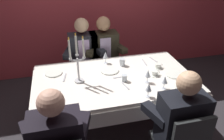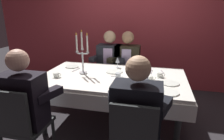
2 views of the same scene
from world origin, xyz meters
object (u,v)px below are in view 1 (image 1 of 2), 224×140
at_px(seated_diner_1, 83,51).
at_px(seated_diner_3, 182,120).
at_px(dining_table, 114,86).
at_px(dinner_plate_0, 109,70).
at_px(coffee_cup_2, 158,66).
at_px(coffee_cup_0, 155,73).
at_px(water_tumbler_1, 124,78).
at_px(dinner_plate_3, 54,73).
at_px(wine_glass_3, 149,88).
at_px(coffee_cup_1, 55,94).
at_px(dinner_plate_2, 174,74).
at_px(wine_glass_0, 148,74).
at_px(water_tumbler_0, 122,62).
at_px(seated_diner_2, 104,49).
at_px(wine_glass_1, 165,80).
at_px(wine_glass_2, 106,55).
at_px(dinner_plate_1, 184,87).
at_px(candelabra, 78,63).

height_order(seated_diner_1, seated_diner_3, same).
height_order(dining_table, dinner_plate_0, dinner_plate_0).
bearing_deg(coffee_cup_2, coffee_cup_0, -125.10).
distance_m(water_tumbler_1, seated_diner_1, 1.06).
height_order(dinner_plate_3, seated_diner_3, seated_diner_3).
distance_m(wine_glass_3, coffee_cup_1, 0.99).
distance_m(dinner_plate_2, seated_diner_1, 1.41).
bearing_deg(wine_glass_0, dinner_plate_3, 155.99).
relative_size(dining_table, wine_glass_3, 11.83).
height_order(water_tumbler_1, seated_diner_1, seated_diner_1).
bearing_deg(dinner_plate_2, dining_table, 171.19).
height_order(coffee_cup_0, coffee_cup_1, same).
distance_m(wine_glass_0, seated_diner_3, 0.70).
distance_m(wine_glass_0, coffee_cup_1, 1.05).
relative_size(dinner_plate_2, seated_diner_3, 0.18).
relative_size(wine_glass_0, water_tumbler_0, 1.69).
distance_m(dining_table, seated_diner_2, 0.90).
bearing_deg(wine_glass_1, seated_diner_3, -96.39).
bearing_deg(dining_table, wine_glass_2, 92.59).
xyz_separation_m(dinner_plate_2, water_tumbler_1, (-0.64, 0.01, 0.03)).
xyz_separation_m(dinner_plate_1, seated_diner_1, (-0.96, 1.28, -0.01)).
relative_size(dining_table, water_tumbler_0, 20.05).
distance_m(water_tumbler_1, coffee_cup_1, 0.81).
distance_m(wine_glass_2, seated_diner_2, 0.51).
height_order(wine_glass_2, water_tumbler_1, wine_glass_2).
height_order(dinner_plate_2, wine_glass_1, wine_glass_1).
xyz_separation_m(wine_glass_0, coffee_cup_1, (-1.05, -0.02, -0.09)).
xyz_separation_m(dinner_plate_2, wine_glass_0, (-0.38, -0.09, 0.11)).
relative_size(wine_glass_0, wine_glass_3, 1.00).
distance_m(dinner_plate_0, coffee_cup_2, 0.63).
height_order(coffee_cup_2, seated_diner_1, seated_diner_1).
height_order(dinner_plate_0, coffee_cup_1, coffee_cup_1).
relative_size(wine_glass_3, coffee_cup_0, 1.24).
xyz_separation_m(dining_table, coffee_cup_2, (0.61, 0.10, 0.15)).
distance_m(water_tumbler_1, coffee_cup_2, 0.56).
relative_size(dinner_plate_1, wine_glass_2, 1.33).
height_order(dinner_plate_2, wine_glass_0, wine_glass_0).
bearing_deg(coffee_cup_2, dinner_plate_2, -60.49).
xyz_separation_m(dinner_plate_1, wine_glass_3, (-0.46, -0.07, 0.11)).
bearing_deg(wine_glass_0, dinner_plate_0, 134.38).
relative_size(dinner_plate_2, wine_glass_2, 1.33).
relative_size(wine_glass_1, wine_glass_2, 1.00).
xyz_separation_m(candelabra, wine_glass_3, (0.67, -0.48, -0.13)).
height_order(wine_glass_1, coffee_cup_2, wine_glass_1).
bearing_deg(dinner_plate_0, water_tumbler_0, 27.90).
bearing_deg(dinner_plate_2, water_tumbler_1, 179.49).
bearing_deg(seated_diner_2, wine_glass_3, -82.09).
distance_m(dinner_plate_1, coffee_cup_2, 0.50).
height_order(dinner_plate_3, seated_diner_1, seated_diner_1).
bearing_deg(dining_table, dinner_plate_3, 159.08).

